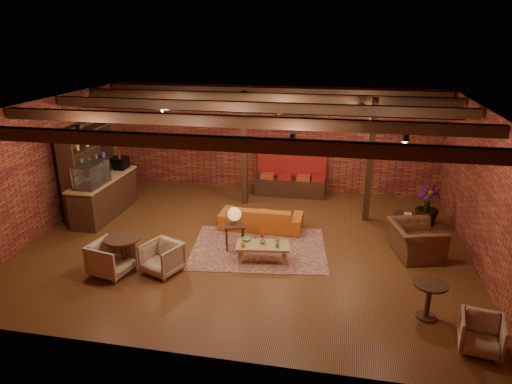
% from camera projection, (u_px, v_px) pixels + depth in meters
% --- Properties ---
extents(floor, '(10.00, 10.00, 0.00)m').
position_uv_depth(floor, '(246.00, 243.00, 10.75)').
color(floor, '#3E1B0F').
rests_on(floor, ground).
extents(ceiling, '(10.00, 8.00, 0.02)m').
position_uv_depth(ceiling, '(245.00, 107.00, 9.68)').
color(ceiling, black).
rests_on(ceiling, wall_back).
extents(wall_back, '(10.00, 0.02, 3.20)m').
position_uv_depth(wall_back, '(273.00, 139.00, 13.91)').
color(wall_back, maroon).
rests_on(wall_back, ground).
extents(wall_front, '(10.00, 0.02, 3.20)m').
position_uv_depth(wall_front, '(186.00, 263.00, 6.52)').
color(wall_front, maroon).
rests_on(wall_front, ground).
extents(wall_left, '(0.02, 8.00, 3.20)m').
position_uv_depth(wall_left, '(46.00, 167.00, 11.12)').
color(wall_left, maroon).
rests_on(wall_left, ground).
extents(wall_right, '(0.02, 8.00, 3.20)m').
position_uv_depth(wall_right, '(484.00, 193.00, 9.31)').
color(wall_right, maroon).
rests_on(wall_right, ground).
extents(ceiling_beams, '(9.80, 6.40, 0.22)m').
position_uv_depth(ceiling_beams, '(245.00, 113.00, 9.72)').
color(ceiling_beams, black).
rests_on(ceiling_beams, ceiling).
extents(ceiling_pipe, '(9.60, 0.12, 0.12)m').
position_uv_depth(ceiling_pipe, '(259.00, 111.00, 11.28)').
color(ceiling_pipe, black).
rests_on(ceiling_pipe, ceiling).
extents(post_left, '(0.16, 0.16, 3.20)m').
position_uv_depth(post_left, '(244.00, 149.00, 12.73)').
color(post_left, black).
rests_on(post_left, ground).
extents(post_right, '(0.16, 0.16, 3.20)m').
position_uv_depth(post_right, '(370.00, 161.00, 11.56)').
color(post_right, black).
rests_on(post_right, ground).
extents(service_counter, '(0.80, 2.50, 1.60)m').
position_uv_depth(service_counter, '(104.00, 187.00, 12.15)').
color(service_counter, black).
rests_on(service_counter, ground).
extents(plant_counter, '(0.35, 0.39, 0.30)m').
position_uv_depth(plant_counter, '(109.00, 170.00, 12.18)').
color(plant_counter, '#337F33').
rests_on(plant_counter, service_counter).
extents(shelving_hutch, '(0.52, 2.00, 2.40)m').
position_uv_depth(shelving_hutch, '(90.00, 170.00, 12.18)').
color(shelving_hutch, black).
rests_on(shelving_hutch, ground).
extents(banquette, '(2.10, 0.70, 1.00)m').
position_uv_depth(banquette, '(290.00, 179.00, 13.76)').
color(banquette, maroon).
rests_on(banquette, ground).
extents(service_sign, '(0.86, 0.06, 0.30)m').
position_uv_depth(service_sign, '(290.00, 121.00, 12.72)').
color(service_sign, '#FC5919').
rests_on(service_sign, ceiling).
extents(ceiling_spotlights, '(6.40, 4.40, 0.28)m').
position_uv_depth(ceiling_spotlights, '(245.00, 123.00, 9.79)').
color(ceiling_spotlights, black).
rests_on(ceiling_spotlights, ceiling).
extents(rug, '(3.31, 2.69, 0.01)m').
position_uv_depth(rug, '(259.00, 248.00, 10.50)').
color(rug, maroon).
rests_on(rug, floor).
extents(sofa, '(2.06, 0.82, 0.60)m').
position_uv_depth(sofa, '(261.00, 217.00, 11.45)').
color(sofa, '#B65819').
rests_on(sofa, floor).
extents(coffee_table, '(1.20, 0.72, 0.64)m').
position_uv_depth(coffee_table, '(262.00, 246.00, 9.84)').
color(coffee_table, '#A26D4B').
rests_on(coffee_table, floor).
extents(side_table_lamp, '(0.58, 0.58, 0.98)m').
position_uv_depth(side_table_lamp, '(234.00, 217.00, 10.32)').
color(side_table_lamp, black).
rests_on(side_table_lamp, floor).
extents(round_table_left, '(0.73, 0.73, 0.76)m').
position_uv_depth(round_table_left, '(123.00, 249.00, 9.34)').
color(round_table_left, black).
rests_on(round_table_left, floor).
extents(armchair_a, '(0.84, 0.87, 0.77)m').
position_uv_depth(armchair_a, '(111.00, 257.00, 9.29)').
color(armchair_a, beige).
rests_on(armchair_a, floor).
extents(armchair_b, '(0.89, 0.86, 0.71)m').
position_uv_depth(armchair_b, '(162.00, 257.00, 9.35)').
color(armchair_b, beige).
rests_on(armchair_b, floor).
extents(armchair_right, '(1.01, 1.30, 1.00)m').
position_uv_depth(armchair_right, '(416.00, 235.00, 9.99)').
color(armchair_right, brown).
rests_on(armchair_right, floor).
extents(side_table_book, '(0.59, 0.59, 0.55)m').
position_uv_depth(side_table_book, '(404.00, 216.00, 11.04)').
color(side_table_book, black).
rests_on(side_table_book, floor).
extents(round_table_right, '(0.58, 0.58, 0.68)m').
position_uv_depth(round_table_right, '(429.00, 295.00, 7.82)').
color(round_table_right, black).
rests_on(round_table_right, floor).
extents(armchair_far, '(0.72, 0.69, 0.64)m').
position_uv_depth(armchair_far, '(482.00, 332.00, 7.07)').
color(armchair_far, beige).
rests_on(armchair_far, floor).
extents(plant_tall, '(1.84, 1.84, 3.09)m').
position_uv_depth(plant_tall, '(433.00, 167.00, 11.26)').
color(plant_tall, '#4C7F4C').
rests_on(plant_tall, floor).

